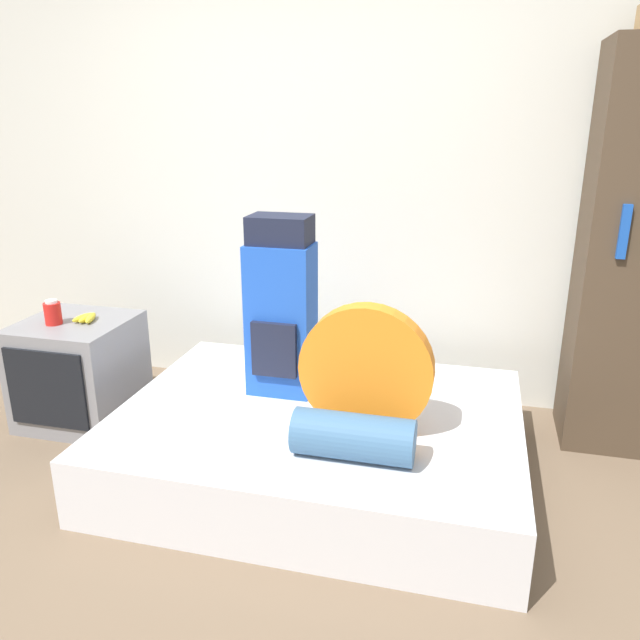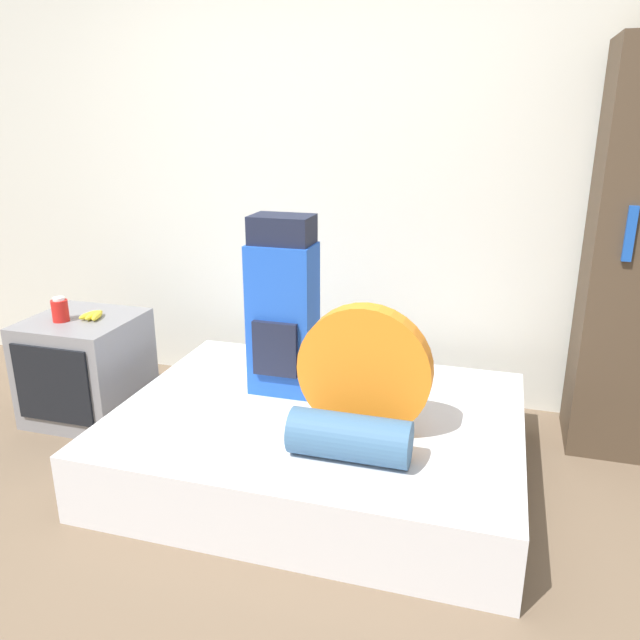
{
  "view_description": "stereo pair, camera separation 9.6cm",
  "coord_description": "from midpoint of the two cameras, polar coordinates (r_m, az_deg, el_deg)",
  "views": [
    {
      "loc": [
        0.91,
        -1.85,
        1.66
      ],
      "look_at": [
        0.25,
        0.73,
        0.77
      ],
      "focal_mm": 35.0,
      "sensor_mm": 36.0,
      "label": 1
    },
    {
      "loc": [
        1.0,
        -1.82,
        1.66
      ],
      "look_at": [
        0.25,
        0.73,
        0.77
      ],
      "focal_mm": 35.0,
      "sensor_mm": 36.0,
      "label": 2
    }
  ],
  "objects": [
    {
      "name": "ground_plane",
      "position": [
        2.65,
        -9.26,
        -20.56
      ],
      "size": [
        16.0,
        16.0,
        0.0
      ],
      "primitive_type": "plane",
      "color": "brown"
    },
    {
      "name": "wall_back",
      "position": [
        3.71,
        1.42,
        12.87
      ],
      "size": [
        8.0,
        0.05,
        2.6
      ],
      "color": "silver",
      "rests_on": "ground_plane"
    },
    {
      "name": "bed",
      "position": [
        3.06,
        0.8,
        -10.91
      ],
      "size": [
        1.87,
        1.44,
        0.32
      ],
      "color": "silver",
      "rests_on": "ground_plane"
    },
    {
      "name": "backpack",
      "position": [
        3.04,
        -2.52,
        1.0
      ],
      "size": [
        0.32,
        0.25,
        0.88
      ],
      "color": "blue",
      "rests_on": "bed"
    },
    {
      "name": "tent_bag",
      "position": [
        2.68,
        5.12,
        -4.62
      ],
      "size": [
        0.58,
        0.1,
        0.58
      ],
      "color": "orange",
      "rests_on": "bed"
    },
    {
      "name": "sleeping_roll",
      "position": [
        2.56,
        3.82,
        -10.65
      ],
      "size": [
        0.49,
        0.19,
        0.19
      ],
      "color": "#3D668E",
      "rests_on": "bed"
    },
    {
      "name": "television",
      "position": [
        3.75,
        -19.91,
        -4.12
      ],
      "size": [
        0.57,
        0.58,
        0.58
      ],
      "color": "gray",
      "rests_on": "ground_plane"
    },
    {
      "name": "canister",
      "position": [
        3.63,
        -21.98,
        0.86
      ],
      "size": [
        0.09,
        0.09,
        0.13
      ],
      "color": "red",
      "rests_on": "television"
    },
    {
      "name": "banana_bunch",
      "position": [
        3.63,
        -19.26,
        0.42
      ],
      "size": [
        0.12,
        0.15,
        0.04
      ],
      "color": "yellow",
      "rests_on": "television"
    }
  ]
}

